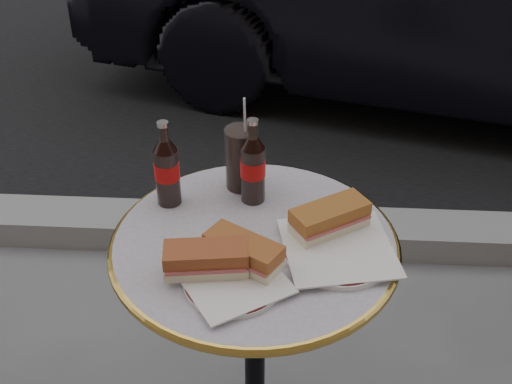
# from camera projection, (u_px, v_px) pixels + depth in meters

# --- Properties ---
(curb) EXTENTS (40.00, 0.20, 0.12)m
(curb) POSITION_uv_depth(u_px,v_px,m) (269.00, 231.00, 2.49)
(curb) COLOR gray
(curb) RESTS_ON ground
(bistro_table) EXTENTS (0.62, 0.62, 0.73)m
(bistro_table) POSITION_uv_depth(u_px,v_px,m) (255.00, 355.00, 1.58)
(bistro_table) COLOR #BAB2C4
(bistro_table) RESTS_ON ground
(plate_left) EXTENTS (0.26, 0.26, 0.01)m
(plate_left) POSITION_uv_depth(u_px,v_px,m) (233.00, 282.00, 1.25)
(plate_left) COLOR silver
(plate_left) RESTS_ON bistro_table
(plate_right) EXTENTS (0.24, 0.24, 0.01)m
(plate_right) POSITION_uv_depth(u_px,v_px,m) (338.00, 251.00, 1.33)
(plate_right) COLOR white
(plate_right) RESTS_ON bistro_table
(sandwich_left_a) EXTENTS (0.17, 0.10, 0.06)m
(sandwich_left_a) POSITION_uv_depth(u_px,v_px,m) (206.00, 261.00, 1.25)
(sandwich_left_a) COLOR #994927
(sandwich_left_a) RESTS_ON plate_left
(sandwich_left_b) EXTENTS (0.17, 0.14, 0.05)m
(sandwich_left_b) POSITION_uv_depth(u_px,v_px,m) (244.00, 253.00, 1.27)
(sandwich_left_b) COLOR #9B5327
(sandwich_left_b) RESTS_ON plate_left
(sandwich_right) EXTENTS (0.18, 0.16, 0.06)m
(sandwich_right) POSITION_uv_depth(u_px,v_px,m) (330.00, 219.00, 1.36)
(sandwich_right) COLOR #9F5D28
(sandwich_right) RESTS_ON plate_right
(cola_bottle_left) EXTENTS (0.08, 0.08, 0.21)m
(cola_bottle_left) POSITION_uv_depth(u_px,v_px,m) (166.00, 163.00, 1.42)
(cola_bottle_left) COLOR black
(cola_bottle_left) RESTS_ON bistro_table
(cola_bottle_right) EXTENTS (0.07, 0.07, 0.21)m
(cola_bottle_right) POSITION_uv_depth(u_px,v_px,m) (253.00, 161.00, 1.43)
(cola_bottle_right) COLOR black
(cola_bottle_right) RESTS_ON bistro_table
(cola_glass) EXTENTS (0.09, 0.09, 0.16)m
(cola_glass) POSITION_uv_depth(u_px,v_px,m) (241.00, 158.00, 1.49)
(cola_glass) COLOR black
(cola_glass) RESTS_ON bistro_table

